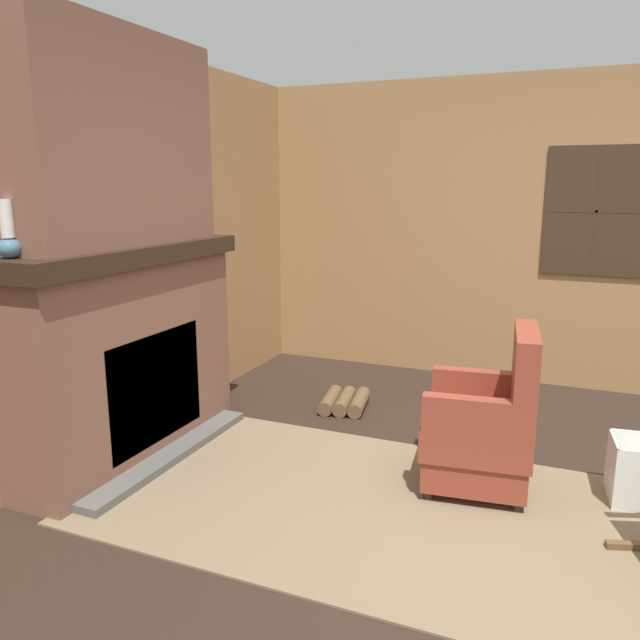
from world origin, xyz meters
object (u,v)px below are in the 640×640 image
object	(u,v)px
firewood_stack	(345,401)
oil_lamp_vase	(8,238)
storage_case	(162,228)
decorative_plate_on_mantel	(116,224)
armchair	(485,429)

from	to	relation	value
firewood_stack	oil_lamp_vase	world-z (taller)	oil_lamp_vase
storage_case	decorative_plate_on_mantel	bearing A→B (deg)	-92.78
armchair	decorative_plate_on_mantel	xyz separation A→B (m)	(-2.20, -0.36, 1.11)
storage_case	decorative_plate_on_mantel	xyz separation A→B (m)	(-0.02, -0.41, 0.05)
oil_lamp_vase	storage_case	xyz separation A→B (m)	(0.00, 1.22, -0.03)
oil_lamp_vase	firewood_stack	bearing A→B (deg)	64.15
armchair	oil_lamp_vase	xyz separation A→B (m)	(-2.18, -1.16, 1.09)
oil_lamp_vase	decorative_plate_on_mantel	xyz separation A→B (m)	(-0.02, 0.80, 0.02)
armchair	storage_case	distance (m)	2.43
armchair	firewood_stack	size ratio (longest dim) A/B	1.92
decorative_plate_on_mantel	oil_lamp_vase	bearing A→B (deg)	-88.57
firewood_stack	decorative_plate_on_mantel	distance (m)	2.15
firewood_stack	decorative_plate_on_mantel	world-z (taller)	decorative_plate_on_mantel
oil_lamp_vase	decorative_plate_on_mantel	world-z (taller)	oil_lamp_vase
storage_case	armchair	bearing A→B (deg)	-1.33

